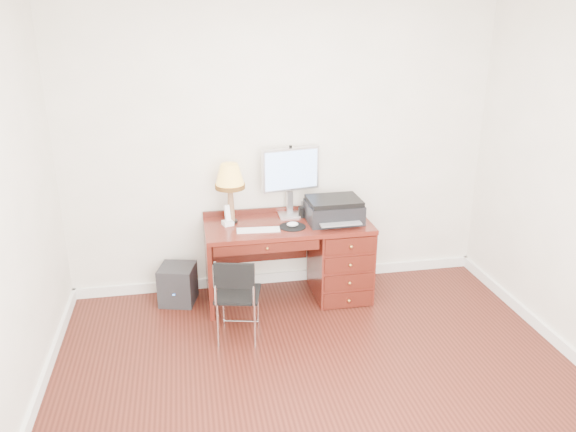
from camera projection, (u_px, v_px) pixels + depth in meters
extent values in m
plane|color=#35120C|center=(324.00, 388.00, 4.05)|extent=(4.00, 4.00, 0.00)
plane|color=white|center=(281.00, 150.00, 5.19)|extent=(4.00, 0.00, 4.00)
cube|color=white|center=(282.00, 277.00, 5.63)|extent=(4.00, 0.03, 0.10)
cube|color=white|center=(31.00, 417.00, 3.68)|extent=(0.03, 3.50, 0.10)
cube|color=white|center=(571.00, 353.00, 4.37)|extent=(0.03, 3.50, 0.10)
cube|color=#5C1B13|center=(288.00, 226.00, 5.08)|extent=(1.50, 0.65, 0.04)
cube|color=#5C1B13|center=(340.00, 259.00, 5.30)|extent=(0.50, 0.61, 0.71)
cube|color=#5C1B13|center=(209.00, 269.00, 5.08)|extent=(0.04, 0.61, 0.71)
cube|color=#48150E|center=(258.00, 242.00, 5.40)|extent=(0.96, 0.03, 0.39)
cube|color=#48150E|center=(267.00, 248.00, 4.78)|extent=(0.91, 0.03, 0.09)
sphere|color=#BF8C3F|center=(350.00, 274.00, 4.99)|extent=(0.03, 0.03, 0.03)
cube|color=silver|center=(292.00, 215.00, 5.27)|extent=(0.27, 0.22, 0.02)
cube|color=silver|center=(291.00, 202.00, 5.28)|extent=(0.06, 0.04, 0.20)
cube|color=silver|center=(291.00, 169.00, 5.15)|extent=(0.55, 0.15, 0.40)
cube|color=#4C8CF2|center=(292.00, 170.00, 5.13)|extent=(0.50, 0.10, 0.36)
cube|color=white|center=(258.00, 230.00, 4.90)|extent=(0.38, 0.14, 0.01)
cylinder|color=black|center=(292.00, 227.00, 4.99)|extent=(0.24, 0.24, 0.01)
ellipsoid|color=white|center=(292.00, 224.00, 4.98)|extent=(0.11, 0.07, 0.04)
cube|color=black|center=(334.00, 212.00, 5.11)|extent=(0.50, 0.39, 0.17)
cube|color=black|center=(334.00, 201.00, 5.07)|extent=(0.47, 0.37, 0.04)
cylinder|color=black|center=(231.00, 221.00, 5.10)|extent=(0.11, 0.11, 0.02)
cone|color=olive|center=(231.00, 203.00, 5.04)|extent=(0.07, 0.07, 0.32)
cone|color=#E7B449|center=(230.00, 175.00, 4.95)|extent=(0.26, 0.26, 0.20)
cylinder|color=#593814|center=(230.00, 186.00, 4.98)|extent=(0.27, 0.27, 0.04)
cube|color=white|center=(228.00, 223.00, 5.03)|extent=(0.11, 0.11, 0.04)
cube|color=white|center=(227.00, 213.00, 5.00)|extent=(0.06, 0.07, 0.15)
cylinder|color=black|center=(302.00, 212.00, 5.22)|extent=(0.08, 0.08, 0.10)
cube|color=black|center=(238.00, 294.00, 4.56)|extent=(0.42, 0.42, 0.02)
cube|color=black|center=(239.00, 276.00, 4.32)|extent=(0.31, 0.09, 0.21)
cylinder|color=silver|center=(219.00, 308.00, 4.74)|extent=(0.02, 0.02, 0.40)
cylinder|color=silver|center=(254.00, 305.00, 4.79)|extent=(0.02, 0.02, 0.40)
cylinder|color=silver|center=(222.00, 326.00, 4.46)|extent=(0.02, 0.02, 0.40)
cylinder|color=silver|center=(259.00, 323.00, 4.52)|extent=(0.02, 0.02, 0.40)
cylinder|color=silver|center=(220.00, 285.00, 4.32)|extent=(0.02, 0.02, 0.35)
cylinder|color=silver|center=(258.00, 282.00, 4.37)|extent=(0.02, 0.02, 0.35)
cube|color=black|center=(178.00, 284.00, 5.19)|extent=(0.38, 0.38, 0.36)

